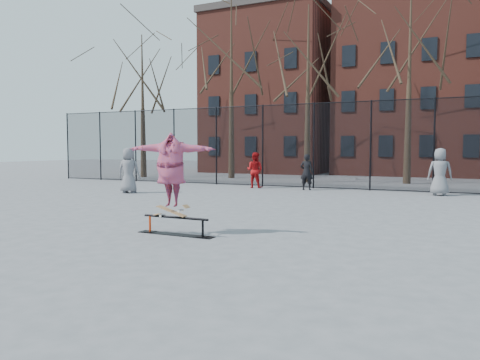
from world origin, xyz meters
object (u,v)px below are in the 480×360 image
at_px(bystander_grey, 129,170).
at_px(bystander_extra, 440,172).
at_px(skateboard, 172,214).
at_px(skater, 171,175).
at_px(bystander_red, 255,170).
at_px(bystander_black, 307,172).
at_px(skate_rail, 176,228).

xyz_separation_m(bystander_grey, bystander_extra, (11.84, 4.58, -0.01)).
bearing_deg(skateboard, skater, -90.00).
bearing_deg(bystander_red, bystander_black, -179.67).
bearing_deg(bystander_black, bystander_extra, 174.90).
distance_m(bystander_grey, bystander_red, 5.93).
height_order(bystander_black, bystander_extra, bystander_extra).
bearing_deg(bystander_red, skate_rail, 106.24).
distance_m(skateboard, bystander_black, 11.68).
height_order(skateboard, bystander_black, bystander_black).
height_order(bystander_red, bystander_extra, bystander_extra).
height_order(skateboard, bystander_extra, bystander_extra).
bearing_deg(skater, bystander_red, 90.32).
relative_size(skate_rail, skater, 0.94).
bearing_deg(bystander_grey, bystander_black, -161.04).
bearing_deg(bystander_red, skater, 105.77).
relative_size(skater, bystander_red, 1.18).
height_order(bystander_grey, bystander_red, bystander_grey).
distance_m(skateboard, bystander_red, 12.10).
bearing_deg(bystander_extra, skateboard, 62.63).
height_order(skateboard, skater, skater).
xyz_separation_m(skateboard, bystander_red, (-3.22, 11.66, 0.38)).
bearing_deg(skater, bystander_extra, 52.26).
bearing_deg(bystander_red, bystander_extra, -179.67).
bearing_deg(skate_rail, bystander_grey, 135.01).
distance_m(skater, bystander_grey, 9.95).
bearing_deg(skater, bystander_grey, 119.48).
bearing_deg(skate_rail, bystander_red, 105.90).
distance_m(skate_rail, bystander_extra, 12.61).
distance_m(bystander_grey, bystander_black, 7.80).
relative_size(skate_rail, bystander_black, 1.15).
bearing_deg(skater, bystander_black, 78.16).
bearing_deg(skateboard, bystander_black, 93.27).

